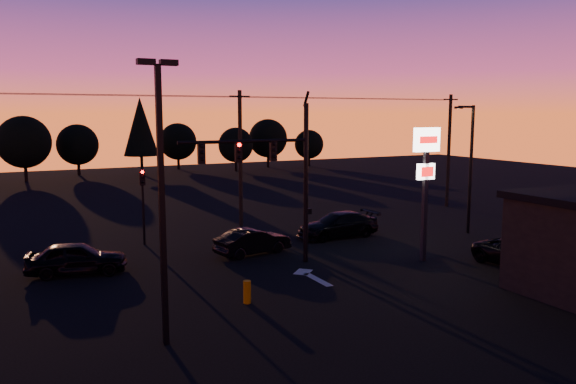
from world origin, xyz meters
The scene contains 22 objects.
ground centered at (0.00, 0.00, 0.00)m, with size 120.00×120.00×0.00m, color black.
lane_arrow centered at (0.50, 1.67, 0.01)m, with size 1.20×3.10×0.01m.
traffic_signal_mast centered at (-0.10, 3.99, 4.94)m, with size 6.79×0.52×8.58m.
secondary_signal centered at (-5.00, 11.49, 2.86)m, with size 0.30×0.31×4.35m.
parking_lot_light centered at (-7.50, -3.00, 5.27)m, with size 1.25×0.30×9.14m.
pylon_sign centered at (7.00, 1.50, 4.91)m, with size 1.50×0.28×6.80m.
streetlight centered at (13.91, 5.50, 4.42)m, with size 1.55×0.35×8.00m.
utility_pole_1 centered at (2.00, 14.00, 4.59)m, with size 1.40×0.26×9.00m.
utility_pole_2 centered at (20.00, 14.00, 4.59)m, with size 1.40×0.26×9.00m.
power_wires centered at (2.00, 14.00, 8.57)m, with size 36.00×1.22×0.07m.
bollard centered at (-3.59, -0.50, 0.46)m, with size 0.31×0.31×0.92m, color #C37300.
tree_2 centered at (-10.00, 48.00, 4.37)m, with size 5.77×5.78×7.26m.
tree_3 centered at (-4.00, 52.00, 3.75)m, with size 4.95×4.95×6.22m.
tree_4 centered at (3.00, 49.00, 5.93)m, with size 4.18×4.18×9.50m.
tree_5 centered at (9.00, 54.00, 3.75)m, with size 4.95×4.95×6.22m.
tree_6 centered at (15.00, 48.00, 3.43)m, with size 4.54×4.54×5.71m.
tree_7 centered at (21.00, 51.00, 4.06)m, with size 5.36×5.36×6.74m.
tree_8 centered at (27.00, 50.00, 3.12)m, with size 4.12×4.12×5.19m.
car_left centered at (-9.15, 6.87, 0.77)m, with size 1.82×4.53×1.54m, color black.
car_mid centered at (-0.26, 6.69, 0.69)m, with size 1.46×4.19×1.38m, color black.
car_right centered at (6.03, 8.22, 0.75)m, with size 2.10×5.17×1.50m, color black.
suv_parked centered at (10.48, -1.73, 0.67)m, with size 2.23×4.84×1.34m, color black.
Camera 1 is at (-11.80, -20.46, 7.49)m, focal length 35.00 mm.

